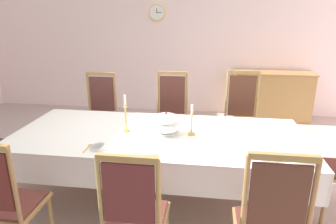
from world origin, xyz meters
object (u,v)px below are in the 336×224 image
Objects in this scene: candlestick_east at (192,123)px; bowl_far_right at (302,160)px; chair_north_c at (241,119)px; candlestick_west at (126,117)px; spoon_secondary at (89,146)px; spoon_primary at (277,158)px; chair_south_c at (270,223)px; bowl_far_left at (149,152)px; soup_tureen at (166,123)px; chair_north_b at (171,117)px; chair_south_b at (135,214)px; bowl_near_right at (99,147)px; chair_south_a at (6,201)px; chair_north_a at (100,114)px; bowl_near_left at (263,157)px; mounted_clock at (157,13)px; dining_table at (158,140)px; sideboard at (272,96)px.

candlestick_east is 1.74× the size of bowl_far_right.
chair_north_c is 6.83× the size of bowl_far_right.
candlestick_west is 0.49m from spoon_secondary.
bowl_far_right is 1.04× the size of spoon_primary.
spoon_secondary is at bearing 157.77° from chair_south_c.
bowl_far_left is (-0.92, -1.48, 0.17)m from chair_north_c.
chair_north_b is at bearing 94.41° from soup_tureen.
chair_north_c is at bearing 39.08° from candlestick_west.
chair_south_b is at bearing -71.83° from candlestick_west.
bowl_near_right is (-0.13, -0.43, -0.14)m from candlestick_west.
bowl_near_right is at bearing 175.99° from bowl_far_left.
spoon_primary is at bearing 0.84° from bowl_near_right.
chair_north_c is at bearing 46.31° from bowl_near_right.
chair_north_a reaches higher than chair_south_a.
chair_south_c reaches higher than bowl_far_right.
bowl_near_left is at bearing 143.36° from chair_north_a.
chair_north_b is at bearing 130.34° from bowl_far_right.
mounted_clock reaches higher than chair_north_b.
mounted_clock is (-1.47, 4.17, 1.35)m from chair_south_c.
dining_table is 0.70m from spoon_secondary.
chair_south_c is (1.91, -2.02, 0.00)m from chair_north_a.
chair_south_b is at bearing 116.18° from chair_north_a.
bowl_near_left is at bearing 16.46° from chair_south_a.
bowl_near_right is (-1.38, 0.58, 0.20)m from chair_south_c.
chair_north_c is at bearing 90.00° from chair_south_c.
chair_south_a reaches higher than chair_south_b.
mounted_clock reaches higher than bowl_near_right.
soup_tureen is (0.08, 0.00, 0.18)m from dining_table.
bowl_near_right is at bearing 128.74° from chair_south_b.
bowl_far_right is at bearing -21.37° from soup_tureen.
candlestick_west reaches higher than dining_table.
sideboard is (2.24, 3.32, -0.33)m from spoon_secondary.
bowl_near_right is 0.82× the size of spoon_secondary.
spoon_secondary is at bearing -155.70° from candlestick_east.
chair_south_b is 1.24m from spoon_primary.
chair_south_b is at bearing 90.00° from chair_north_b.
candlestick_west is at bearing 39.08° from chair_north_c.
chair_south_c is at bearing -93.06° from bowl_near_left.
bowl_near_right is (-1.41, 0.00, -0.00)m from bowl_near_left.
spoon_primary is 0.57× the size of mounted_clock.
bowl_far_right is at bearing 59.16° from chair_south_c.
spoon_secondary is 4.02m from sideboard.
sideboard reaches higher than spoon_primary.
soup_tureen reaches higher than spoon_secondary.
chair_north_a is at bearing 0.13° from chair_north_c.
bowl_far_left reaches higher than spoon_secondary.
soup_tureen is 3.39m from mounted_clock.
candlestick_east is (-0.59, -1.02, 0.28)m from chair_north_c.
soup_tureen reaches higher than spoon_primary.
candlestick_west is 2.63× the size of bowl_near_right.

